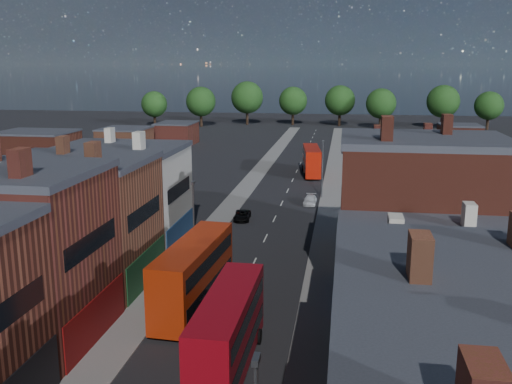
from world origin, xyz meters
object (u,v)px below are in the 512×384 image
(bus_2, at_px, (312,160))
(car_3, at_px, (310,200))
(car_2, at_px, (242,215))
(bus_0, at_px, (194,273))
(bus_1, at_px, (228,330))

(bus_2, xyz_separation_m, car_3, (1.07, -20.72, -1.97))
(car_2, bearing_deg, bus_0, -92.43)
(car_3, bearing_deg, bus_2, 94.19)
(bus_2, distance_m, car_3, 20.84)
(bus_1, height_order, car_2, bus_1)
(bus_0, height_order, bus_2, bus_0)
(bus_0, relative_size, car_3, 3.11)
(bus_1, bearing_deg, bus_2, 89.47)
(bus_0, xyz_separation_m, bus_1, (4.41, -8.56, -0.18))
(bus_0, bearing_deg, car_2, 95.94)
(bus_1, distance_m, car_3, 43.51)
(bus_2, height_order, car_3, bus_2)
(bus_0, xyz_separation_m, car_3, (6.71, 34.84, -2.26))
(car_2, relative_size, car_3, 1.02)
(car_2, height_order, car_3, car_3)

